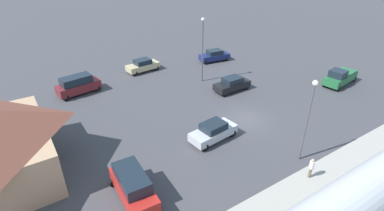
{
  "coord_description": "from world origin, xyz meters",
  "views": [
    {
      "loc": [
        -18.79,
        18.68,
        15.83
      ],
      "look_at": [
        3.89,
        3.98,
        1.0
      ],
      "focal_mm": 27.84,
      "sensor_mm": 36.0,
      "label": 1
    }
  ],
  "objects": [
    {
      "name": "suv_red",
      "position": [
        -3.77,
        13.79,
        1.15
      ],
      "size": [
        4.99,
        2.57,
        2.22
      ],
      "color": "red",
      "rests_on": "ground"
    },
    {
      "name": "ground_plane",
      "position": [
        0.0,
        0.0,
        0.0
      ],
      "size": [
        200.0,
        200.0,
        0.0
      ],
      "primitive_type": "plane",
      "color": "#424247"
    },
    {
      "name": "sedan_navy",
      "position": [
        15.38,
        -7.51,
        0.88
      ],
      "size": [
        2.47,
        4.72,
        1.74
      ],
      "color": "navy",
      "rests_on": "ground"
    },
    {
      "name": "sedan_black",
      "position": [
        5.96,
        -3.11,
        0.88
      ],
      "size": [
        1.91,
        4.53,
        1.74
      ],
      "color": "black",
      "rests_on": "ground"
    },
    {
      "name": "light_pole_lot_center",
      "position": [
        10.31,
        -1.72,
        5.08
      ],
      "size": [
        0.44,
        0.44,
        8.12
      ],
      "color": "#515156",
      "rests_on": "ground"
    },
    {
      "name": "light_pole_near_platform",
      "position": [
        -7.2,
        0.54,
        4.55
      ],
      "size": [
        0.44,
        0.44,
        7.15
      ],
      "color": "#515156",
      "rests_on": "ground"
    },
    {
      "name": "sedan_silver",
      "position": [
        -1.05,
        4.89,
        0.88
      ],
      "size": [
        2.32,
        4.67,
        1.74
      ],
      "color": "silver",
      "rests_on": "ground"
    },
    {
      "name": "platform",
      "position": [
        -10.0,
        0.0,
        0.15
      ],
      "size": [
        3.2,
        46.0,
        0.3
      ],
      "color": "#A8A399",
      "rests_on": "ground"
    },
    {
      "name": "pickup_green",
      "position": [
        -0.03,
        -15.69,
        1.03
      ],
      "size": [
        2.69,
        5.62,
        2.14
      ],
      "color": "#236638",
      "rests_on": "ground"
    },
    {
      "name": "sedan_tan",
      "position": [
        17.52,
        3.29,
        0.88
      ],
      "size": [
        2.22,
        4.64,
        1.74
      ],
      "color": "#C6B284",
      "rests_on": "ground"
    },
    {
      "name": "pedestrian_on_platform",
      "position": [
        -9.27,
        1.98,
        1.28
      ],
      "size": [
        0.36,
        0.36,
        1.71
      ],
      "color": "brown",
      "rests_on": "platform"
    },
    {
      "name": "suv_maroon",
      "position": [
        15.24,
        12.65,
        1.15
      ],
      "size": [
        2.68,
        5.14,
        2.22
      ],
      "color": "maroon",
      "rests_on": "ground"
    }
  ]
}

